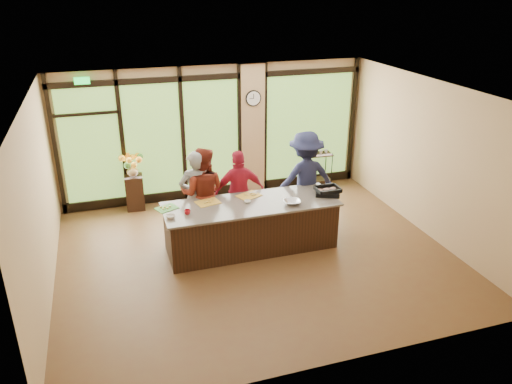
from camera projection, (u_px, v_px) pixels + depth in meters
floor at (256, 255)px, 9.19m from camera, size 7.00×7.00×0.00m
ceiling at (256, 93)px, 8.01m from camera, size 7.00×7.00×0.00m
back_wall at (216, 133)px, 11.23m from camera, size 7.00×0.00×7.00m
left_wall at (38, 205)px, 7.63m from camera, size 0.00×6.00×6.00m
right_wall at (429, 159)px, 9.57m from camera, size 0.00×6.00×6.00m
window_wall at (223, 137)px, 11.28m from camera, size 6.90×0.12×3.00m
island_base at (251, 227)px, 9.28m from camera, size 3.10×1.00×0.88m
countertop at (251, 204)px, 9.10m from camera, size 3.20×1.10×0.04m
wall_clock at (253, 98)px, 11.06m from camera, size 0.36×0.04×0.36m
cook_left at (196, 196)px, 9.45m from camera, size 0.69×0.48×1.79m
cook_midleft at (203, 193)px, 9.52m from camera, size 1.08×0.97×1.83m
cook_midright at (240, 192)px, 9.72m from camera, size 1.02×0.46×1.70m
cook_right at (305, 179)px, 10.05m from camera, size 1.28×0.75×1.96m
roasting_pan at (328, 193)px, 9.44m from camera, size 0.55×0.50×0.08m
mixing_bowl at (292, 202)px, 9.04m from camera, size 0.35×0.35×0.07m
cutting_board_left at (167, 208)px, 8.88m from camera, size 0.45×0.40×0.01m
cutting_board_center at (208, 202)px, 9.11m from camera, size 0.48×0.40×0.01m
cutting_board_right at (249, 196)px, 9.39m from camera, size 0.51×0.46×0.01m
prep_bowl_near at (171, 217)px, 8.52m from camera, size 0.19×0.19×0.05m
prep_bowl_mid at (247, 202)px, 9.11m from camera, size 0.14×0.14×0.04m
prep_bowl_far at (253, 194)px, 9.45m from camera, size 0.17×0.17×0.03m
red_ramekin at (187, 212)px, 8.64m from camera, size 0.12×0.12×0.09m
flower_stand at (135, 192)px, 10.92m from camera, size 0.41×0.41×0.77m
flower_vase at (132, 170)px, 10.71m from camera, size 0.26×0.26×0.26m
bar_cart at (317, 165)px, 12.06m from camera, size 0.70×0.43×0.92m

